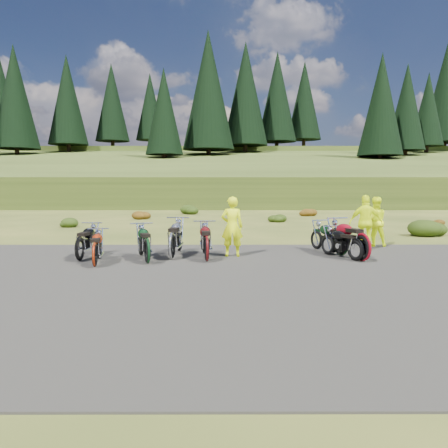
{
  "coord_description": "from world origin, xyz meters",
  "views": [
    {
      "loc": [
        -0.78,
        -12.03,
        2.2
      ],
      "look_at": [
        -0.75,
        1.22,
        1.04
      ],
      "focal_mm": 35.0,
      "sensor_mm": 36.0,
      "label": 1
    }
  ],
  "objects_px": {
    "motorcycle_0": "(80,262)",
    "motorcycle_3": "(172,260)",
    "motorcycle_7": "(341,257)",
    "person_middle": "(232,227)"
  },
  "relations": [
    {
      "from": "motorcycle_3",
      "to": "motorcycle_7",
      "type": "xyz_separation_m",
      "value": [
        5.2,
        0.66,
        0.0
      ]
    },
    {
      "from": "motorcycle_0",
      "to": "motorcycle_3",
      "type": "relative_size",
      "value": 0.89
    },
    {
      "from": "motorcycle_0",
      "to": "motorcycle_7",
      "type": "xyz_separation_m",
      "value": [
        7.83,
        0.94,
        0.0
      ]
    },
    {
      "from": "motorcycle_0",
      "to": "person_middle",
      "type": "xyz_separation_m",
      "value": [
        4.43,
        0.83,
        0.92
      ]
    },
    {
      "from": "motorcycle_0",
      "to": "person_middle",
      "type": "distance_m",
      "value": 4.6
    },
    {
      "from": "motorcycle_7",
      "to": "person_middle",
      "type": "relative_size",
      "value": 1.1
    },
    {
      "from": "motorcycle_0",
      "to": "motorcycle_3",
      "type": "bearing_deg",
      "value": -82.3
    },
    {
      "from": "motorcycle_7",
      "to": "person_middle",
      "type": "height_order",
      "value": "person_middle"
    },
    {
      "from": "motorcycle_7",
      "to": "motorcycle_3",
      "type": "bearing_deg",
      "value": 76.22
    },
    {
      "from": "motorcycle_0",
      "to": "motorcycle_3",
      "type": "xyz_separation_m",
      "value": [
        2.63,
        0.28,
        0.0
      ]
    }
  ]
}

